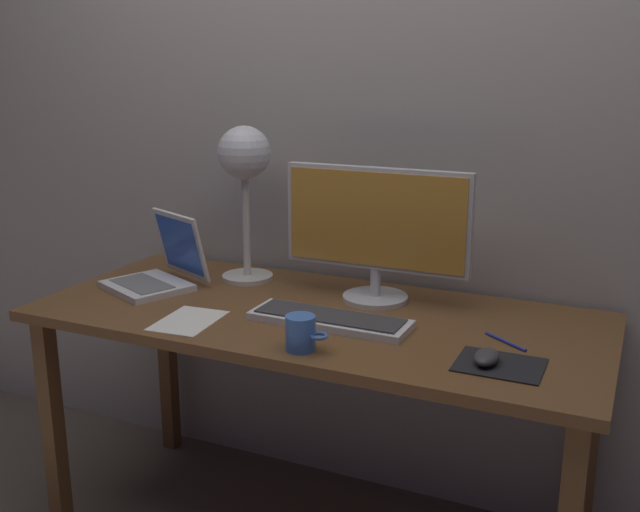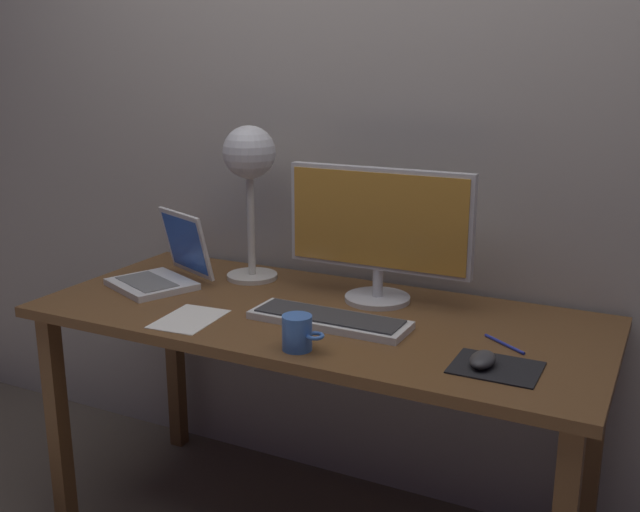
{
  "view_description": "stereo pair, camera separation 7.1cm",
  "coord_description": "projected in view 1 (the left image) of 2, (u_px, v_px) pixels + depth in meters",
  "views": [
    {
      "loc": [
        0.82,
        -1.79,
        1.43
      ],
      "look_at": [
        0.03,
        -0.05,
        0.92
      ],
      "focal_mm": 41.46,
      "sensor_mm": 36.0,
      "label": 1
    },
    {
      "loc": [
        0.89,
        -1.76,
        1.43
      ],
      "look_at": [
        0.03,
        -0.05,
        0.92
      ],
      "focal_mm": 41.46,
      "sensor_mm": 36.0,
      "label": 2
    }
  ],
  "objects": [
    {
      "name": "monitor",
      "position": [
        376.0,
        227.0,
        2.12
      ],
      "size": [
        0.55,
        0.19,
        0.39
      ],
      "color": "silver",
      "rests_on": "desk"
    },
    {
      "name": "paper_sheet_near_mouse",
      "position": [
        188.0,
        321.0,
        2.01
      ],
      "size": [
        0.16,
        0.22,
        0.0
      ],
      "primitive_type": "cube",
      "rotation": [
        0.0,
        0.0,
        0.08
      ],
      "color": "white",
      "rests_on": "desk"
    },
    {
      "name": "back_wall",
      "position": [
        370.0,
        102.0,
        2.29
      ],
      "size": [
        4.8,
        0.06,
        2.6
      ],
      "primitive_type": "cube",
      "color": "#A8A099",
      "rests_on": "ground"
    },
    {
      "name": "coffee_mug",
      "position": [
        301.0,
        333.0,
        1.8
      ],
      "size": [
        0.11,
        0.07,
        0.09
      ],
      "color": "#3F72CC",
      "rests_on": "desk"
    },
    {
      "name": "desk",
      "position": [
        316.0,
        339.0,
        2.1
      ],
      "size": [
        1.6,
        0.7,
        0.74
      ],
      "color": "brown",
      "rests_on": "ground"
    },
    {
      "name": "mouse",
      "position": [
        486.0,
        357.0,
        1.72
      ],
      "size": [
        0.06,
        0.1,
        0.03
      ],
      "primitive_type": "ellipsoid",
      "color": "#38383A",
      "rests_on": "mousepad"
    },
    {
      "name": "laptop",
      "position": [
        163.0,
        266.0,
        2.31
      ],
      "size": [
        0.33,
        0.34,
        0.23
      ],
      "color": "silver",
      "rests_on": "desk"
    },
    {
      "name": "keyboard_main",
      "position": [
        330.0,
        319.0,
        1.99
      ],
      "size": [
        0.44,
        0.15,
        0.03
      ],
      "color": "silver",
      "rests_on": "desk"
    },
    {
      "name": "desk_lamp",
      "position": [
        245.0,
        165.0,
        2.3
      ],
      "size": [
        0.17,
        0.17,
        0.49
      ],
      "color": "beige",
      "rests_on": "desk"
    },
    {
      "name": "pen",
      "position": [
        505.0,
        341.0,
        1.85
      ],
      "size": [
        0.12,
        0.09,
        0.01
      ],
      "primitive_type": "cylinder",
      "rotation": [
        0.0,
        1.57,
        -0.62
      ],
      "color": "#2633A5",
      "rests_on": "desk"
    },
    {
      "name": "mousepad",
      "position": [
        500.0,
        365.0,
        1.72
      ],
      "size": [
        0.2,
        0.16,
        0.0
      ],
      "primitive_type": "cube",
      "color": "black",
      "rests_on": "desk"
    }
  ]
}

